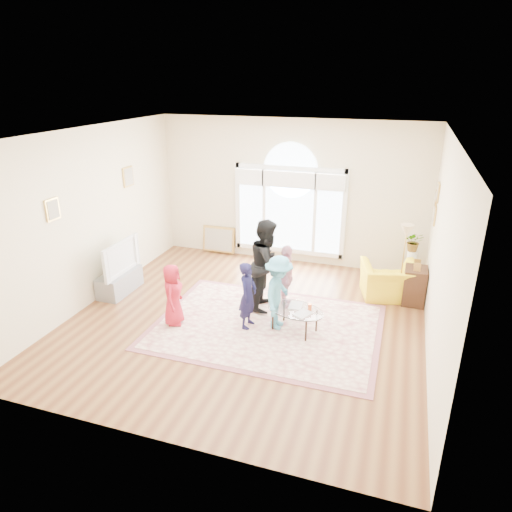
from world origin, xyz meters
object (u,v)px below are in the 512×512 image
(tv_console, at_px, (120,282))
(television, at_px, (117,257))
(armchair, at_px, (390,281))
(area_rug, at_px, (267,326))
(coffee_table, at_px, (295,310))

(tv_console, relative_size, television, 0.88)
(tv_console, height_order, armchair, armchair)
(area_rug, bearing_deg, tv_console, 172.89)
(television, xyz_separation_m, armchair, (5.07, 1.43, -0.41))
(coffee_table, bearing_deg, armchair, 68.26)
(tv_console, distance_m, television, 0.54)
(tv_console, height_order, coffee_table, coffee_table)
(area_rug, height_order, coffee_table, coffee_table)
(area_rug, relative_size, armchair, 3.49)
(area_rug, distance_m, tv_console, 3.20)
(area_rug, xyz_separation_m, tv_console, (-3.17, 0.40, 0.20))
(television, bearing_deg, coffee_table, -6.07)
(tv_console, bearing_deg, television, 0.00)
(area_rug, relative_size, tv_console, 3.60)
(tv_console, bearing_deg, coffee_table, -6.06)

